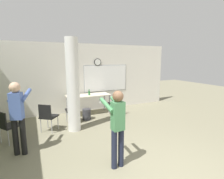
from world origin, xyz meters
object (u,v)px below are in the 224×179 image
object	(u,v)px
chair_near_pillar	(48,115)
person_watching_back	(18,113)
person_playing_front	(117,123)
chair_table_left	(73,109)
folding_table	(88,96)
bottle_on_table	(89,93)
chair_by_left_wall	(7,124)
chair_table_right	(116,102)

from	to	relation	value
chair_near_pillar	person_watching_back	xyz separation A→B (m)	(-0.70, -1.07, 0.48)
person_playing_front	chair_table_left	bearing A→B (deg)	95.41
folding_table	chair_table_left	xyz separation A→B (m)	(-0.80, -0.77, -0.21)
bottle_on_table	person_watching_back	distance (m)	3.21
chair_near_pillar	person_watching_back	distance (m)	1.37
person_watching_back	chair_by_left_wall	bearing A→B (deg)	112.88
folding_table	person_watching_back	distance (m)	3.23
bottle_on_table	person_watching_back	world-z (taller)	person_watching_back
chair_by_left_wall	chair_table_right	distance (m)	3.70
chair_table_left	folding_table	bearing A→B (deg)	43.98
bottle_on_table	chair_by_left_wall	world-z (taller)	bottle_on_table
chair_by_left_wall	chair_near_pillar	size ratio (longest dim) A/B	1.00
bottle_on_table	chair_near_pillar	xyz separation A→B (m)	(-1.66, -1.11, -0.36)
folding_table	person_watching_back	bearing A→B (deg)	-136.47
folding_table	chair_table_right	xyz separation A→B (m)	(0.93, -0.56, -0.21)
chair_table_right	bottle_on_table	bearing A→B (deg)	150.30
bottle_on_table	person_playing_front	world-z (taller)	person_playing_front
chair_near_pillar	person_playing_front	bearing A→B (deg)	-65.72
folding_table	person_playing_front	distance (m)	3.64
chair_table_right	chair_near_pillar	world-z (taller)	same
chair_by_left_wall	chair_table_right	size ratio (longest dim) A/B	1.00
bottle_on_table	person_watching_back	xyz separation A→B (m)	(-2.36, -2.18, 0.12)
chair_by_left_wall	chair_table_right	xyz separation A→B (m)	(3.58, 0.92, 0.00)
chair_table_right	person_watching_back	bearing A→B (deg)	-153.08
chair_table_right	folding_table	bearing A→B (deg)	149.11
chair_by_left_wall	person_playing_front	bearing A→B (deg)	-44.96
chair_table_right	person_playing_front	bearing A→B (deg)	-115.80
folding_table	chair_by_left_wall	world-z (taller)	chair_by_left_wall
bottle_on_table	chair_table_right	distance (m)	1.11
folding_table	person_playing_front	size ratio (longest dim) A/B	1.08
folding_table	chair_table_right	world-z (taller)	chair_table_right
chair_table_left	person_watching_back	world-z (taller)	person_watching_back
chair_by_left_wall	person_playing_front	xyz separation A→B (m)	(2.11, -2.11, 0.42)
chair_by_left_wall	person_watching_back	distance (m)	0.93
bottle_on_table	chair_table_left	size ratio (longest dim) A/B	0.28
chair_near_pillar	folding_table	bearing A→B (deg)	35.15
chair_by_left_wall	person_watching_back	size ratio (longest dim) A/B	0.52
folding_table	person_watching_back	xyz separation A→B (m)	(-2.34, -2.22, 0.27)
bottle_on_table	chair_by_left_wall	distance (m)	3.06
folding_table	bottle_on_table	distance (m)	0.15
chair_table_left	person_watching_back	bearing A→B (deg)	-136.71
folding_table	bottle_on_table	world-z (taller)	bottle_on_table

